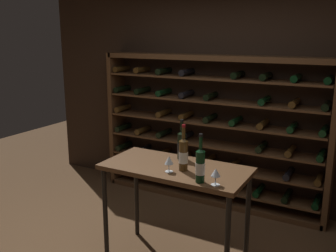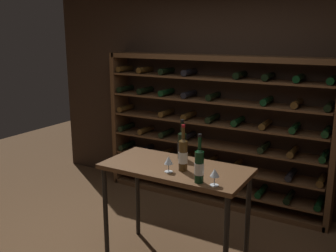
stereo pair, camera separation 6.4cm
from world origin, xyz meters
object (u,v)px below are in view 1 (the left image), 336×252
(wine_bottle_black_capsule, at_px, (200,165))
(wine_glass_stemmed_right, at_px, (169,161))
(wine_bottle_gold_foil, at_px, (182,145))
(wine_glass_stemmed_left, at_px, (216,173))
(wine_rack, at_px, (210,131))
(wine_bottle_red_label, at_px, (183,154))
(tasting_table, at_px, (175,178))

(wine_bottle_black_capsule, height_order, wine_glass_stemmed_right, wine_bottle_black_capsule)
(wine_bottle_gold_foil, distance_m, wine_glass_stemmed_right, 0.36)
(wine_bottle_black_capsule, relative_size, wine_glass_stemmed_left, 2.88)
(wine_bottle_gold_foil, height_order, wine_bottle_black_capsule, wine_bottle_black_capsule)
(wine_bottle_black_capsule, bearing_deg, wine_rack, 110.25)
(wine_glass_stemmed_left, xyz_separation_m, wine_glass_stemmed_right, (-0.44, 0.08, 0.00))
(wine_glass_stemmed_right, bearing_deg, wine_bottle_gold_foil, 100.14)
(wine_bottle_gold_foil, height_order, wine_glass_stemmed_left, wine_bottle_gold_foil)
(wine_glass_stemmed_left, bearing_deg, wine_bottle_red_label, 154.41)
(wine_bottle_red_label, bearing_deg, wine_glass_stemmed_left, -25.59)
(wine_glass_stemmed_left, bearing_deg, wine_rack, 114.07)
(tasting_table, distance_m, wine_glass_stemmed_right, 0.25)
(tasting_table, height_order, wine_bottle_gold_foil, wine_bottle_gold_foil)
(wine_glass_stemmed_left, relative_size, wine_glass_stemmed_right, 0.98)
(wine_bottle_red_label, distance_m, wine_bottle_black_capsule, 0.29)
(wine_bottle_gold_foil, relative_size, wine_bottle_black_capsule, 0.95)
(tasting_table, bearing_deg, wine_glass_stemmed_right, -83.72)
(wine_rack, bearing_deg, tasting_table, -79.09)
(wine_bottle_red_label, relative_size, wine_glass_stemmed_left, 2.94)
(wine_bottle_red_label, height_order, wine_glass_stemmed_left, wine_bottle_red_label)
(tasting_table, relative_size, wine_bottle_red_label, 3.22)
(wine_bottle_black_capsule, bearing_deg, tasting_table, 145.78)
(wine_bottle_red_label, height_order, wine_bottle_gold_foil, wine_bottle_red_label)
(wine_bottle_black_capsule, bearing_deg, wine_bottle_red_label, 143.33)
(wine_bottle_gold_foil, bearing_deg, wine_bottle_red_label, -60.43)
(tasting_table, relative_size, wine_glass_stemmed_right, 9.24)
(wine_glass_stemmed_right, bearing_deg, tasting_table, 96.28)
(wine_rack, bearing_deg, wine_bottle_black_capsule, -69.75)
(wine_bottle_red_label, bearing_deg, wine_rack, 104.33)
(wine_rack, relative_size, tasting_table, 2.24)
(wine_rack, xyz_separation_m, wine_bottle_gold_foil, (0.22, -1.20, 0.17))
(wine_bottle_red_label, xyz_separation_m, wine_bottle_gold_foil, (-0.15, 0.27, -0.01))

